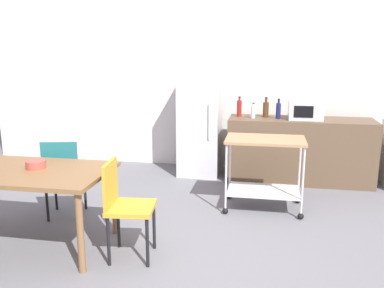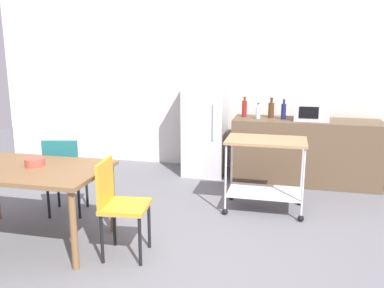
{
  "view_description": "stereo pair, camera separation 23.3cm",
  "coord_description": "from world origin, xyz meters",
  "views": [
    {
      "loc": [
        0.42,
        -3.23,
        1.83
      ],
      "look_at": [
        -0.39,
        1.2,
        0.8
      ],
      "focal_mm": 38.25,
      "sensor_mm": 36.0,
      "label": 1
    },
    {
      "loc": [
        0.65,
        -3.18,
        1.83
      ],
      "look_at": [
        -0.39,
        1.2,
        0.8
      ],
      "focal_mm": 38.25,
      "sensor_mm": 36.0,
      "label": 2
    }
  ],
  "objects": [
    {
      "name": "refrigerator",
      "position": [
        -0.55,
        2.7,
        0.78
      ],
      "size": [
        0.6,
        0.63,
        1.55
      ],
      "color": "silver",
      "rests_on": "ground_plane"
    },
    {
      "name": "kitchen_counter",
      "position": [
        0.9,
        2.6,
        0.45
      ],
      "size": [
        2.0,
        0.64,
        0.9
      ],
      "primitive_type": "cube",
      "color": "brown",
      "rests_on": "ground_plane"
    },
    {
      "name": "chair_teal",
      "position": [
        -1.75,
        0.75,
        0.52
      ],
      "size": [
        0.48,
        0.48,
        0.89
      ],
      "rotation": [
        0.0,
        0.0,
        3.37
      ],
      "color": "#1E666B",
      "rests_on": "ground_plane"
    },
    {
      "name": "bottle_sparkling_water",
      "position": [
        0.03,
        2.67,
        1.02
      ],
      "size": [
        0.07,
        0.07,
        0.29
      ],
      "color": "maroon",
      "rests_on": "kitchen_counter"
    },
    {
      "name": "chair_mustard",
      "position": [
        -0.79,
        0.01,
        0.52
      ],
      "size": [
        0.44,
        0.44,
        0.89
      ],
      "rotation": [
        0.0,
        0.0,
        1.67
      ],
      "color": "gold",
      "rests_on": "ground_plane"
    },
    {
      "name": "back_wall",
      "position": [
        0.0,
        3.2,
        1.45
      ],
      "size": [
        8.4,
        0.12,
        2.9
      ],
      "primitive_type": "cube",
      "color": "silver",
      "rests_on": "ground_plane"
    },
    {
      "name": "microwave",
      "position": [
        0.95,
        2.57,
        1.03
      ],
      "size": [
        0.46,
        0.35,
        0.26
      ],
      "color": "silver",
      "rests_on": "kitchen_counter"
    },
    {
      "name": "fruit_bowl",
      "position": [
        -1.69,
        0.14,
        0.79
      ],
      "size": [
        0.18,
        0.18,
        0.07
      ],
      "primitive_type": "cylinder",
      "color": "#B24C3F",
      "rests_on": "dining_table"
    },
    {
      "name": "bottle_olive_oil",
      "position": [
        0.58,
        2.57,
        1.02
      ],
      "size": [
        0.07,
        0.07,
        0.28
      ],
      "color": "navy",
      "rests_on": "kitchen_counter"
    },
    {
      "name": "dining_table",
      "position": [
        -1.75,
        0.08,
        0.67
      ],
      "size": [
        1.5,
        0.9,
        0.75
      ],
      "color": "brown",
      "rests_on": "ground_plane"
    },
    {
      "name": "ground_plane",
      "position": [
        0.0,
        0.0,
        0.0
      ],
      "size": [
        12.0,
        12.0,
        0.0
      ],
      "primitive_type": "plane",
      "color": "slate"
    },
    {
      "name": "kitchen_cart",
      "position": [
        0.42,
        1.42,
        0.57
      ],
      "size": [
        0.91,
        0.57,
        0.85
      ],
      "color": "#A37A51",
      "rests_on": "ground_plane"
    },
    {
      "name": "bottle_vinegar",
      "position": [
        0.23,
        2.56,
        0.99
      ],
      "size": [
        0.06,
        0.06,
        0.22
      ],
      "color": "silver",
      "rests_on": "kitchen_counter"
    },
    {
      "name": "bottle_sesame_oil",
      "position": [
        0.41,
        2.67,
        1.02
      ],
      "size": [
        0.08,
        0.08,
        0.28
      ],
      "color": "#4C2D19",
      "rests_on": "kitchen_counter"
    }
  ]
}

